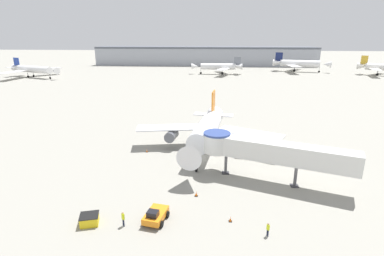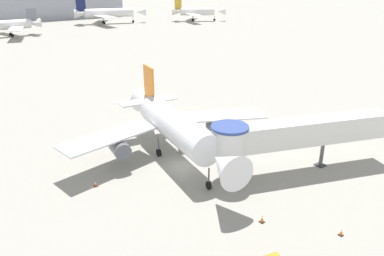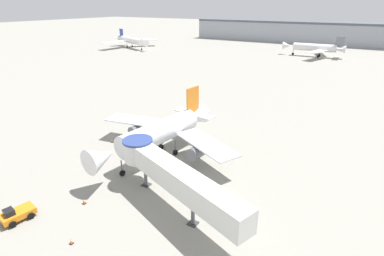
{
  "view_description": "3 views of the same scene",
  "coord_description": "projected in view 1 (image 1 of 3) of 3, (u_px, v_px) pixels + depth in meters",
  "views": [
    {
      "loc": [
        2.27,
        -48.66,
        20.43
      ],
      "look_at": [
        -1.76,
        -0.19,
        5.41
      ],
      "focal_mm": 28.0,
      "sensor_mm": 36.0,
      "label": 1
    },
    {
      "loc": [
        -22.01,
        -32.98,
        21.26
      ],
      "look_at": [
        0.67,
        -1.08,
        5.14
      ],
      "focal_mm": 35.0,
      "sensor_mm": 36.0,
      "label": 2
    },
    {
      "loc": [
        27.7,
        -33.04,
        23.46
      ],
      "look_at": [
        5.19,
        4.33,
        5.19
      ],
      "focal_mm": 28.0,
      "sensor_mm": 36.0,
      "label": 3
    }
  ],
  "objects": [
    {
      "name": "background_jet_gray_tail",
      "position": [
        219.0,
        66.0,
        165.28
      ],
      "size": [
        28.05,
        30.0,
        9.5
      ],
      "rotation": [
        0.0,
        0.0,
        -1.56
      ],
      "color": "white",
      "rests_on": "ground_plane"
    },
    {
      "name": "background_jet_gold_tail",
      "position": [
        382.0,
        67.0,
        158.87
      ],
      "size": [
        24.11,
        25.14,
        10.18
      ],
      "rotation": [
        0.0,
        0.0,
        1.0
      ],
      "color": "white",
      "rests_on": "ground_plane"
    },
    {
      "name": "terminal_building",
      "position": [
        205.0,
        56.0,
        217.8
      ],
      "size": [
        155.09,
        25.08,
        13.01
      ],
      "color": "#999EA8",
      "rests_on": "ground_plane"
    },
    {
      "name": "jet_bridge",
      "position": [
        265.0,
        150.0,
        42.81
      ],
      "size": [
        21.04,
        9.9,
        6.43
      ],
      "rotation": [
        0.0,
        0.0,
        -0.34
      ],
      "color": "silver",
      "rests_on": "ground_plane"
    },
    {
      "name": "ground_crew_wing_walker",
      "position": [
        268.0,
        229.0,
        31.63
      ],
      "size": [
        0.31,
        0.36,
        1.6
      ],
      "rotation": [
        0.0,
        0.0,
        5.24
      ],
      "color": "#1E2338",
      "rests_on": "ground_plane"
    },
    {
      "name": "traffic_cone_port_wing",
      "position": [
        147.0,
        151.0,
        54.81
      ],
      "size": [
        0.38,
        0.38,
        0.63
      ],
      "color": "black",
      "rests_on": "ground_plane"
    },
    {
      "name": "background_jet_blue_tail",
      "position": [
        33.0,
        69.0,
        151.72
      ],
      "size": [
        32.4,
        32.62,
        9.57
      ],
      "rotation": [
        0.0,
        0.0,
        1.18
      ],
      "color": "white",
      "rests_on": "ground_plane"
    },
    {
      "name": "pushback_tug_orange",
      "position": [
        155.0,
        215.0,
        34.2
      ],
      "size": [
        2.86,
        3.91,
        1.77
      ],
      "rotation": [
        0.0,
        0.0,
        -0.18
      ],
      "color": "orange",
      "rests_on": "ground_plane"
    },
    {
      "name": "service_container_yellow",
      "position": [
        89.0,
        219.0,
        33.79
      ],
      "size": [
        2.51,
        2.37,
        1.14
      ],
      "rotation": [
        0.0,
        0.0,
        0.29
      ],
      "color": "yellow",
      "rests_on": "ground_plane"
    },
    {
      "name": "ground_plane",
      "position": [
        202.0,
        157.0,
        52.54
      ],
      "size": [
        800.0,
        800.0,
        0.0
      ],
      "primitive_type": "plane",
      "color": "gray"
    },
    {
      "name": "background_jet_navy_tail",
      "position": [
        299.0,
        63.0,
        176.41
      ],
      "size": [
        32.24,
        32.33,
        10.95
      ],
      "rotation": [
        0.0,
        0.0,
        1.28
      ],
      "color": "white",
      "rests_on": "ground_plane"
    },
    {
      "name": "main_airplane",
      "position": [
        206.0,
        130.0,
        53.59
      ],
      "size": [
        27.56,
        24.83,
        9.93
      ],
      "rotation": [
        0.0,
        0.0,
        -0.14
      ],
      "color": "silver",
      "rests_on": "ground_plane"
    },
    {
      "name": "traffic_cone_near_nose",
      "position": [
        196.0,
        194.0,
        39.75
      ],
      "size": [
        0.45,
        0.45,
        0.74
      ],
      "color": "black",
      "rests_on": "ground_plane"
    },
    {
      "name": "traffic_cone_apron_front",
      "position": [
        230.0,
        219.0,
        34.3
      ],
      "size": [
        0.39,
        0.39,
        0.65
      ],
      "color": "black",
      "rests_on": "ground_plane"
    },
    {
      "name": "ground_crew_marshaller",
      "position": [
        123.0,
        218.0,
        33.25
      ],
      "size": [
        0.39,
        0.39,
        1.84
      ],
      "rotation": [
        0.0,
        0.0,
        2.35
      ],
      "color": "#1E2338",
      "rests_on": "ground_plane"
    }
  ]
}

